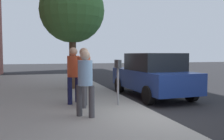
% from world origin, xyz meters
% --- Properties ---
extents(ground_plane, '(80.00, 80.00, 0.00)m').
position_xyz_m(ground_plane, '(0.00, 0.00, 0.00)').
color(ground_plane, '#232326').
rests_on(ground_plane, ground).
extents(sidewalk_slab, '(28.00, 6.00, 0.15)m').
position_xyz_m(sidewalk_slab, '(0.00, 3.00, 0.07)').
color(sidewalk_slab, gray).
rests_on(sidewalk_slab, ground_plane).
extents(parking_meter, '(0.36, 0.12, 1.41)m').
position_xyz_m(parking_meter, '(1.38, 0.72, 1.17)').
color(parking_meter, gray).
rests_on(parking_meter, sidewalk_slab).
extents(pedestrian_at_meter, '(0.52, 0.39, 1.77)m').
position_xyz_m(pedestrian_at_meter, '(1.47, 1.75, 1.19)').
color(pedestrian_at_meter, '#47474C').
rests_on(pedestrian_at_meter, sidewalk_slab).
extents(pedestrian_bystander, '(0.40, 0.42, 1.67)m').
position_xyz_m(pedestrian_bystander, '(0.32, 1.93, 1.12)').
color(pedestrian_bystander, '#47474C').
rests_on(pedestrian_bystander, sidewalk_slab).
extents(parking_officer, '(0.42, 0.43, 1.80)m').
position_xyz_m(parking_officer, '(2.07, 1.99, 1.22)').
color(parking_officer, '#191E4C').
rests_on(parking_officer, sidewalk_slab).
extents(parked_sedan_near, '(4.45, 2.06, 1.77)m').
position_xyz_m(parked_sedan_near, '(3.17, -1.35, 0.89)').
color(parked_sedan_near, navy).
rests_on(parked_sedan_near, ground_plane).
extents(street_tree, '(2.95, 2.95, 5.06)m').
position_xyz_m(street_tree, '(5.49, 1.55, 3.71)').
color(street_tree, brown).
rests_on(street_tree, sidewalk_slab).
extents(traffic_signal, '(0.24, 0.44, 3.60)m').
position_xyz_m(traffic_signal, '(9.73, 0.85, 2.58)').
color(traffic_signal, black).
rests_on(traffic_signal, sidewalk_slab).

